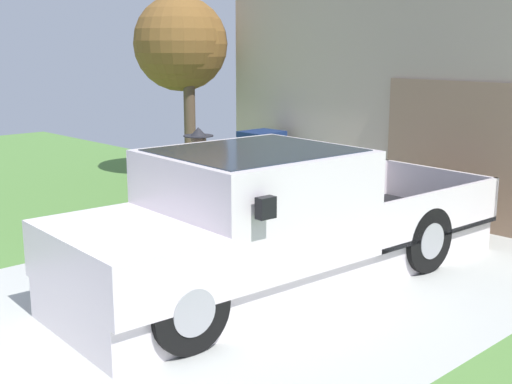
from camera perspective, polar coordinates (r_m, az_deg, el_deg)
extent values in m
cube|color=#B1B3AD|center=(7.84, 0.68, -7.97)|extent=(5.20, 9.00, 0.06)
cube|color=silver|center=(7.95, 3.06, -5.86)|extent=(2.06, 5.69, 0.42)
cube|color=silver|center=(7.38, -0.07, -0.92)|extent=(1.99, 2.20, 1.16)
cube|color=#1E2833|center=(7.31, -0.07, 1.71)|extent=(1.75, 2.02, 0.49)
cube|color=silver|center=(6.58, -11.18, -5.50)|extent=(1.93, 1.30, 0.57)
cube|color=black|center=(9.04, 10.73, -2.23)|extent=(2.00, 2.42, 0.06)
cube|color=silver|center=(8.45, 15.50, -1.69)|extent=(0.20, 2.31, 0.57)
cube|color=silver|center=(9.56, 6.65, 0.29)|extent=(0.20, 2.31, 0.57)
cube|color=silver|center=(9.86, 14.98, 0.31)|extent=(1.86, 0.18, 0.57)
cube|color=black|center=(6.10, 0.83, -1.33)|extent=(0.11, 0.19, 0.20)
cylinder|color=black|center=(6.12, -5.90, -9.76)|extent=(0.31, 0.81, 0.80)
cylinder|color=#9E9EA3|center=(6.12, -5.90, -9.76)|extent=(0.31, 0.46, 0.44)
cylinder|color=black|center=(7.42, -12.86, -5.97)|extent=(0.31, 0.81, 0.80)
cylinder|color=#9E9EA3|center=(7.42, -12.86, -5.97)|extent=(0.31, 0.46, 0.44)
cylinder|color=black|center=(8.41, 13.91, -3.85)|extent=(0.31, 0.81, 0.80)
cylinder|color=#9E9EA3|center=(8.41, 13.91, -3.85)|extent=(0.31, 0.46, 0.44)
cylinder|color=black|center=(9.40, 6.07, -1.83)|extent=(0.31, 0.81, 0.80)
cylinder|color=#9E9EA3|center=(9.40, 6.07, -1.83)|extent=(0.31, 0.46, 0.44)
cylinder|color=#333842|center=(9.15, -5.08, -2.18)|extent=(0.15, 0.15, 0.80)
cylinder|color=#333842|center=(8.83, -4.39, -2.72)|extent=(0.15, 0.15, 0.80)
cylinder|color=#3870B2|center=(8.84, -4.82, 1.75)|extent=(0.31, 0.31, 0.60)
cylinder|color=brown|center=(9.03, -5.17, 1.59)|extent=(0.09, 0.09, 0.65)
cylinder|color=brown|center=(8.68, -4.44, 1.17)|extent=(0.09, 0.09, 0.65)
sphere|color=brown|center=(8.78, -4.87, 4.45)|extent=(0.20, 0.20, 0.20)
cylinder|color=#232328|center=(8.77, -4.88, 4.74)|extent=(0.39, 0.39, 0.01)
cone|color=#232328|center=(8.76, -4.88, 5.10)|extent=(0.21, 0.21, 0.11)
cube|color=tan|center=(9.02, -6.83, -4.46)|extent=(0.37, 0.14, 0.19)
torus|color=tan|center=(8.97, -6.85, -3.57)|extent=(0.34, 0.02, 0.34)
cube|color=#93755B|center=(10.34, 18.05, 2.80)|extent=(3.06, 0.06, 2.16)
cylinder|color=brown|center=(13.60, -5.58, 5.03)|extent=(0.23, 0.23, 1.93)
sphere|color=brown|center=(13.81, -6.37, 12.30)|extent=(1.87, 1.87, 1.87)
sphere|color=brown|center=(13.67, -6.56, 12.56)|extent=(1.74, 1.74, 1.74)
cube|color=navy|center=(12.35, 0.48, 2.48)|extent=(0.58, 0.68, 0.96)
cube|color=navy|center=(12.27, 0.49, 4.92)|extent=(0.60, 0.71, 0.10)
cylinder|color=black|center=(12.42, -1.13, 0.28)|extent=(0.05, 0.18, 0.18)
cylinder|color=black|center=(12.10, 0.27, -0.04)|extent=(0.05, 0.18, 0.18)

